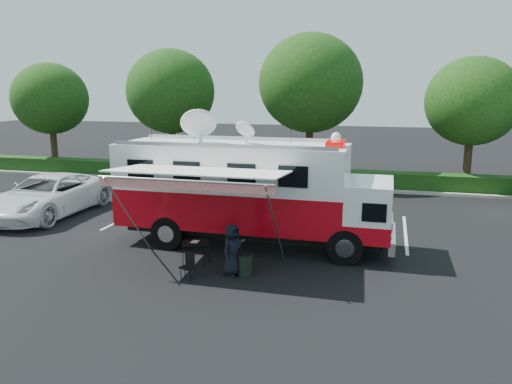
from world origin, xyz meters
TOP-DOWN VIEW (x-y plane):
  - ground_plane at (0.00, 0.00)m, footprint 120.00×120.00m
  - back_border at (1.14, 12.90)m, footprint 60.00×6.14m
  - stall_lines at (-0.50, 3.00)m, footprint 24.12×5.50m
  - command_truck at (-0.09, -0.00)m, footprint 9.95×2.74m
  - awning at (-0.98, -2.84)m, footprint 5.43×2.79m
  - white_suv at (-10.13, 1.83)m, footprint 3.09×6.61m
  - person at (0.20, -3.06)m, footprint 0.79×0.93m
  - folding_table at (-1.24, -2.45)m, footprint 1.06×0.91m
  - folding_chair at (-0.99, -3.67)m, footprint 0.52×0.55m
  - trash_bin at (0.59, -2.98)m, footprint 0.48×0.48m

SIDE VIEW (x-z plane):
  - ground_plane at x=0.00m, z-range 0.00..0.00m
  - white_suv at x=-10.13m, z-range -0.91..0.91m
  - person at x=0.20m, z-range -0.81..0.81m
  - stall_lines at x=-0.50m, z-range 0.00..0.01m
  - trash_bin at x=0.59m, z-range 0.00..0.73m
  - folding_chair at x=-0.99m, z-range 0.07..0.89m
  - folding_table at x=-1.24m, z-range 0.33..1.10m
  - command_truck at x=-0.09m, z-range -0.34..4.43m
  - awning at x=-0.98m, z-range 1.44..4.72m
  - back_border at x=1.14m, z-range 0.57..9.44m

